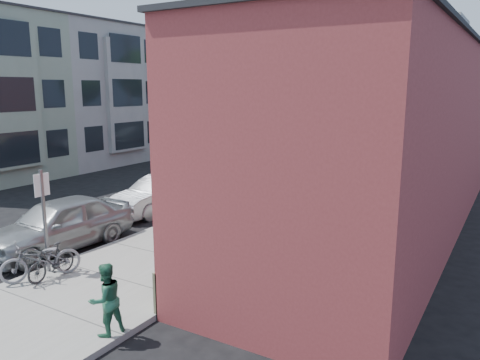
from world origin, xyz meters
The scene contains 27 objects.
ground centered at (0.00, 0.00, 0.00)m, with size 120.00×120.00×0.00m, color black.
sidewalk centered at (4.25, 11.00, 0.07)m, with size 4.50×58.00×0.15m, color gray.
cafe_building centered at (8.99, 4.99, 3.30)m, with size 6.60×20.20×6.61m.
apartment_row centered at (-11.85, 14.00, 4.50)m, with size 6.30×32.00×9.00m.
end_cap_building centered at (-2.00, 42.00, 6.00)m, with size 18.00×8.00×12.00m, color #979692.
sign_post centered at (2.35, -4.61, 1.83)m, with size 0.07×0.45×2.80m.
parking_meter_near centered at (2.25, 0.48, 0.98)m, with size 0.14×0.14×1.24m.
parking_meter_far centered at (2.25, 8.81, 0.98)m, with size 0.14×0.14×1.24m.
utility_pole_near centered at (2.39, 4.25, 5.41)m, with size 3.57×0.28×10.00m.
utility_pole_far centered at (2.45, 21.60, 5.34)m, with size 1.80×0.28×10.00m.
tree_bare centered at (2.80, 7.31, 2.66)m, with size 0.24×0.24×5.03m.
tree_leafy_mid centered at (2.80, 16.64, 5.48)m, with size 3.81×3.81×7.26m.
tree_leafy_far centered at (2.80, 23.58, 6.36)m, with size 4.71×4.71×8.58m.
patio_chair_a centered at (6.03, -0.72, 0.59)m, with size 0.50×0.50×0.88m, color #124229, non-canonical shape.
patio_chair_b centered at (5.94, -3.79, 0.59)m, with size 0.50×0.50×0.88m, color #124229, non-canonical shape.
patron_grey centered at (5.45, -3.24, 0.97)m, with size 0.60×0.39×1.64m, color gray.
patron_green centered at (6.20, -6.13, 0.90)m, with size 0.73×0.57×1.50m, color #2B6D4B.
cyclist centered at (4.26, 2.49, 0.97)m, with size 1.06×0.61×1.64m, color #9B2C16.
cyclist_bike centered at (4.26, 2.49, 0.71)m, with size 0.74×2.13×1.12m, color black.
parked_bike_a centered at (2.82, -4.86, 0.60)m, with size 0.42×1.50×0.90m, color black.
parked_bike_b centered at (2.64, -5.03, 0.67)m, with size 0.70×2.00×1.05m, color slate.
car_0 centered at (0.80, -3.04, 0.83)m, with size 1.97×4.89×1.67m, color #94989B.
car_1 centered at (0.51, 2.15, 0.74)m, with size 1.56×4.48×1.48m, color #A9ACB1.
car_2 centered at (0.80, 8.48, 0.79)m, with size 2.20×5.41×1.57m, color black.
car_3 centered at (0.29, 14.37, 0.75)m, with size 2.48×5.37×1.49m, color #9C9DA3.
car_4 centered at (0.80, 19.58, 0.67)m, with size 1.41×4.04×1.33m, color #A8ADAF.
bus centered at (-1.84, 24.82, 1.43)m, with size 2.41×10.29×2.87m, color silver.
Camera 1 is at (12.99, -12.19, 5.08)m, focal length 35.00 mm.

